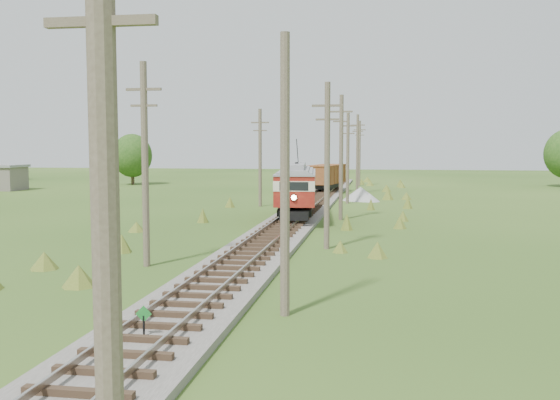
% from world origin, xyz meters
% --- Properties ---
extents(ground, '(260.00, 260.00, 0.00)m').
position_xyz_m(ground, '(0.00, 0.00, 0.00)').
color(ground, '#244514').
rests_on(ground, ground).
extents(railbed_main, '(3.60, 96.00, 0.57)m').
position_xyz_m(railbed_main, '(0.00, 34.00, 0.19)').
color(railbed_main, '#605B54').
rests_on(railbed_main, ground).
extents(switch_marker, '(0.45, 0.06, 1.08)m').
position_xyz_m(switch_marker, '(-0.20, 1.50, 0.63)').
color(switch_marker, black).
rests_on(switch_marker, ground).
extents(streetcar, '(3.87, 11.73, 5.31)m').
position_xyz_m(streetcar, '(0.00, 30.77, 2.50)').
color(streetcar, black).
rests_on(streetcar, ground).
extents(gondola, '(3.98, 8.39, 2.68)m').
position_xyz_m(gondola, '(0.00, 56.33, 2.01)').
color(gondola, black).
rests_on(gondola, ground).
extents(gravel_pile, '(3.72, 3.94, 1.35)m').
position_xyz_m(gravel_pile, '(4.25, 47.28, 0.63)').
color(gravel_pile, gray).
rests_on(gravel_pile, ground).
extents(utility_pole_r_0, '(1.60, 0.30, 8.50)m').
position_xyz_m(utility_pole_r_0, '(3.20, -8.00, 4.37)').
color(utility_pole_r_0, brown).
rests_on(utility_pole_r_0, ground).
extents(utility_pole_r_1, '(0.30, 0.30, 8.80)m').
position_xyz_m(utility_pole_r_1, '(3.10, 5.00, 4.40)').
color(utility_pole_r_1, brown).
rests_on(utility_pole_r_1, ground).
extents(utility_pole_r_2, '(1.60, 0.30, 8.60)m').
position_xyz_m(utility_pole_r_2, '(3.30, 18.00, 4.42)').
color(utility_pole_r_2, brown).
rests_on(utility_pole_r_2, ground).
extents(utility_pole_r_3, '(1.60, 0.30, 9.00)m').
position_xyz_m(utility_pole_r_3, '(3.20, 31.00, 4.63)').
color(utility_pole_r_3, brown).
rests_on(utility_pole_r_3, ground).
extents(utility_pole_r_4, '(1.60, 0.30, 8.40)m').
position_xyz_m(utility_pole_r_4, '(3.00, 44.00, 4.32)').
color(utility_pole_r_4, brown).
rests_on(utility_pole_r_4, ground).
extents(utility_pole_r_5, '(1.60, 0.30, 8.90)m').
position_xyz_m(utility_pole_r_5, '(3.40, 57.00, 4.58)').
color(utility_pole_r_5, brown).
rests_on(utility_pole_r_5, ground).
extents(utility_pole_r_6, '(1.60, 0.30, 8.70)m').
position_xyz_m(utility_pole_r_6, '(3.20, 70.00, 4.47)').
color(utility_pole_r_6, brown).
rests_on(utility_pole_r_6, ground).
extents(utility_pole_l_a, '(1.60, 0.30, 9.00)m').
position_xyz_m(utility_pole_l_a, '(-4.20, 12.00, 4.63)').
color(utility_pole_l_a, brown).
rests_on(utility_pole_l_a, ground).
extents(utility_pole_l_b, '(1.60, 0.30, 8.60)m').
position_xyz_m(utility_pole_l_b, '(-4.50, 40.00, 4.42)').
color(utility_pole_l_b, brown).
rests_on(utility_pole_l_b, ground).
extents(tree_mid_a, '(5.46, 5.46, 7.03)m').
position_xyz_m(tree_mid_a, '(-28.00, 68.00, 4.02)').
color(tree_mid_a, '#38281C').
rests_on(tree_mid_a, ground).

